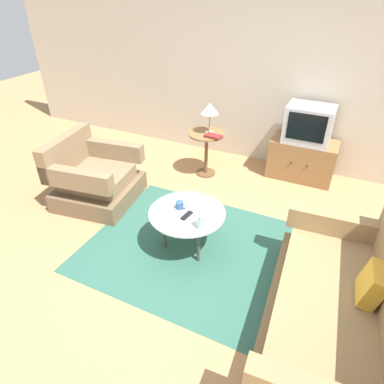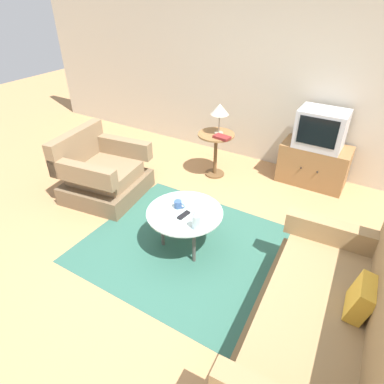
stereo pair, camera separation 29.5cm
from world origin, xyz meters
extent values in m
plane|color=#AD7F51|center=(0.00, 0.00, 0.00)|extent=(16.00, 16.00, 0.00)
cube|color=#BCB29E|center=(0.00, 2.50, 1.35)|extent=(9.00, 0.12, 2.70)
cube|color=#2D5B4C|center=(-0.07, 0.05, 0.00)|extent=(2.11, 1.85, 0.00)
cube|color=brown|center=(-1.53, 0.39, 0.12)|extent=(1.05, 1.08, 0.24)
cube|color=#846B4C|center=(-1.53, 0.39, 0.33)|extent=(0.87, 0.79, 0.18)
cube|color=#846B4C|center=(-1.91, 0.34, 0.64)|extent=(0.28, 0.97, 0.43)
cube|color=#846B4C|center=(-1.47, -0.01, 0.54)|extent=(0.93, 0.27, 0.24)
cube|color=#846B4C|center=(-1.59, 0.80, 0.54)|extent=(0.93, 0.27, 0.24)
cube|color=brown|center=(1.40, -0.42, 0.12)|extent=(1.04, 1.89, 0.24)
cube|color=#93754C|center=(1.40, -0.42, 0.33)|extent=(0.88, 1.60, 0.18)
cube|color=#93754C|center=(1.35, 0.42, 0.53)|extent=(0.93, 0.20, 0.21)
cube|color=gold|center=(1.64, -0.28, 0.56)|extent=(0.19, 0.30, 0.30)
cylinder|color=#B2C6C1|center=(-0.07, 0.05, 0.46)|extent=(0.79, 0.79, 0.02)
cylinder|color=#4C4742|center=(-0.07, 0.30, 0.22)|extent=(0.04, 0.04, 0.45)
cylinder|color=#4C4742|center=(-0.29, -0.05, 0.22)|extent=(0.04, 0.04, 0.45)
cylinder|color=#4C4742|center=(0.13, -0.09, 0.22)|extent=(0.04, 0.04, 0.45)
cylinder|color=olive|center=(-0.54, 1.63, 0.64)|extent=(0.52, 0.52, 0.02)
cylinder|color=brown|center=(-0.54, 1.63, 0.31)|extent=(0.05, 0.05, 0.63)
cylinder|color=brown|center=(-0.54, 1.63, 0.01)|extent=(0.28, 0.28, 0.02)
cube|color=olive|center=(0.74, 2.16, 0.29)|extent=(0.91, 0.48, 0.57)
sphere|color=black|center=(0.63, 1.90, 0.31)|extent=(0.02, 0.02, 0.02)
sphere|color=black|center=(0.85, 1.90, 0.31)|extent=(0.02, 0.02, 0.02)
cube|color=#B7B7BC|center=(0.74, 2.14, 0.82)|extent=(0.61, 0.44, 0.51)
cube|color=black|center=(0.74, 1.91, 0.85)|extent=(0.49, 0.01, 0.36)
cylinder|color=#9E937A|center=(-0.52, 1.66, 0.66)|extent=(0.13, 0.13, 0.02)
cylinder|color=#9E937A|center=(-0.52, 1.66, 0.80)|extent=(0.02, 0.02, 0.26)
cone|color=beige|center=(-0.52, 1.66, 1.01)|extent=(0.25, 0.25, 0.15)
cylinder|color=silver|center=(0.17, -0.11, 0.55)|extent=(0.09, 0.09, 0.16)
cone|color=silver|center=(0.17, -0.11, 0.66)|extent=(0.08, 0.08, 0.08)
cylinder|color=#335184|center=(-0.17, 0.08, 0.51)|extent=(0.08, 0.08, 0.08)
torus|color=#335184|center=(-0.11, 0.08, 0.51)|extent=(0.06, 0.01, 0.06)
cube|color=black|center=(-0.04, -0.01, 0.48)|extent=(0.07, 0.16, 0.02)
cube|color=#B2B2B7|center=(0.13, 0.20, 0.48)|extent=(0.06, 0.15, 0.02)
cube|color=maroon|center=(-0.40, 1.53, 0.67)|extent=(0.24, 0.16, 0.04)
camera|label=1|loc=(1.18, -2.42, 2.50)|focal=31.23mm
camera|label=2|loc=(1.44, -2.28, 2.50)|focal=31.23mm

